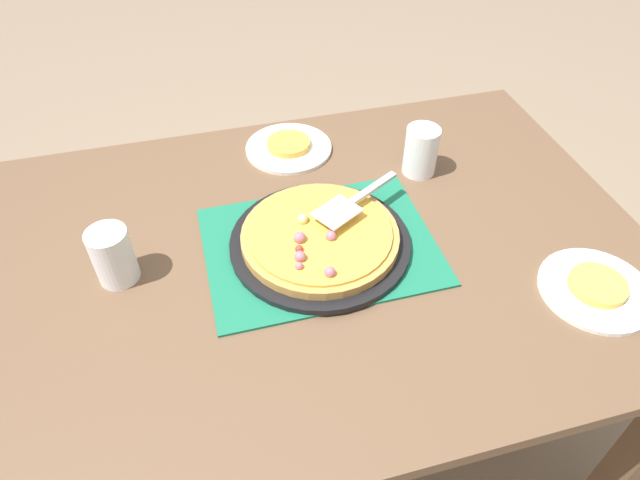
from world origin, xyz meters
The scene contains 12 objects.
ground_plane centered at (0.00, 0.00, 0.00)m, with size 8.00×8.00×0.00m, color #84705B.
dining_table centered at (0.00, 0.00, 0.64)m, with size 1.40×1.00×0.75m.
placemat centered at (0.00, 0.00, 0.75)m, with size 0.48×0.36×0.01m, color #196B4C.
pizza_pan centered at (0.00, 0.00, 0.76)m, with size 0.38×0.38×0.01m, color black.
pizza centered at (0.00, 0.00, 0.78)m, with size 0.33×0.33×0.05m.
plate_near_left centered at (0.49, -0.26, 0.76)m, with size 0.22×0.22×0.01m, color white.
plate_far_right centered at (0.01, 0.36, 0.76)m, with size 0.22×0.22×0.01m, color white.
served_slice_left centered at (0.49, -0.26, 0.77)m, with size 0.11×0.11×0.02m, color #EAB747.
served_slice_right centered at (0.01, 0.36, 0.77)m, with size 0.11×0.11×0.02m, color gold.
cup_near centered at (-0.41, 0.02, 0.81)m, with size 0.08×0.08×0.12m, color white.
cup_far centered at (0.30, 0.19, 0.81)m, with size 0.08×0.08×0.12m, color white.
pizza_server centered at (0.08, 0.05, 0.82)m, with size 0.22×0.15×0.01m.
Camera 1 is at (-0.22, -0.81, 1.59)m, focal length 31.41 mm.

